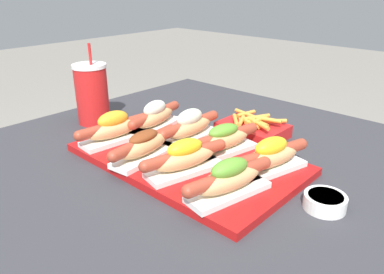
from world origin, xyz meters
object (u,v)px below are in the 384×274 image
Objects in this scene: drink_cup at (92,94)px; fries_basket at (253,128)px; hot_dog_0 at (114,128)px; hot_dog_5 at (190,126)px; hot_dog_2 at (185,158)px; hot_dog_4 at (155,116)px; hot_dog_3 at (229,179)px; hot_dog_6 at (223,140)px; sauce_bowl at (325,201)px; hot_dog_1 at (144,145)px; hot_dog_7 at (270,156)px; serving_tray at (186,158)px.

drink_cup is 1.36× the size of fries_basket.
hot_dog_0 is 1.00× the size of hot_dog_5.
hot_dog_4 is (-0.24, 0.13, 0.00)m from hot_dog_2.
hot_dog_4 is 1.22× the size of fries_basket.
hot_dog_5 is at bearing 148.44° from hot_dog_3.
fries_basket is (-0.03, 0.17, -0.03)m from hot_dog_6.
hot_dog_6 reaches higher than sauce_bowl.
hot_dog_1 is at bearing -14.22° from drink_cup.
hot_dog_0 is 0.13m from hot_dog_4.
hot_dog_5 is (0.13, 0.14, 0.00)m from hot_dog_0.
hot_dog_5 reaches higher than fries_basket.
hot_dog_6 is (-0.00, 0.13, -0.00)m from hot_dog_2.
hot_dog_1 is at bearing -49.72° from hot_dog_4.
hot_dog_7 is at bearing 168.99° from sauce_bowl.
drink_cup is at bearing -168.30° from hot_dog_5.
fries_basket is at bearing 96.25° from hot_dog_2.
hot_dog_4 is at bearing 15.82° from drink_cup.
drink_cup is (-0.57, -0.06, 0.04)m from hot_dog_7.
hot_dog_2 is at bearing -50.19° from hot_dog_5.
drink_cup is (-0.44, -0.06, 0.04)m from hot_dog_6.
hot_dog_4 reaches higher than hot_dog_7.
hot_dog_4 reaches higher than hot_dog_3.
hot_dog_2 is at bearing -8.89° from drink_cup.
hot_dog_7 reaches higher than sauce_bowl.
hot_dog_4 is (-0.36, 0.14, 0.00)m from hot_dog_3.
hot_dog_4 is 0.27m from fries_basket.
hot_dog_6 is (-0.13, 0.14, -0.00)m from hot_dog_3.
sauce_bowl is (0.38, 0.11, -0.04)m from hot_dog_1.
hot_dog_2 reaches higher than sauce_bowl.
hot_dog_2 is at bearing -159.57° from sauce_bowl.
hot_dog_2 is 1.00× the size of hot_dog_7.
hot_dog_7 reaches higher than hot_dog_2.
drink_cup is 0.48m from fries_basket.
hot_dog_4 is 0.89× the size of drink_cup.
fries_basket is (0.20, 0.18, -0.03)m from hot_dog_4.
hot_dog_3 is (0.24, 0.00, 0.00)m from hot_dog_1.
hot_dog_3 reaches higher than hot_dog_6.
hot_dog_0 is (-0.19, -0.06, 0.04)m from serving_tray.
serving_tray is 0.24m from fries_basket.
hot_dog_3 is 1.21× the size of fries_basket.
hot_dog_1 is 0.90× the size of drink_cup.
hot_dog_7 is 2.62× the size of sauce_bowl.
fries_basket is at bearing 84.53° from serving_tray.
serving_tray is 0.40m from drink_cup.
hot_dog_2 is 0.27m from hot_dog_4.
sauce_bowl is (0.38, -0.04, -0.04)m from hot_dog_5.
hot_dog_5 is at bearing 174.40° from sauce_bowl.
hot_dog_5 is 0.34m from drink_cup.
hot_dog_0 is at bearing 174.39° from hot_dog_1.
hot_dog_5 reaches higher than hot_dog_0.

